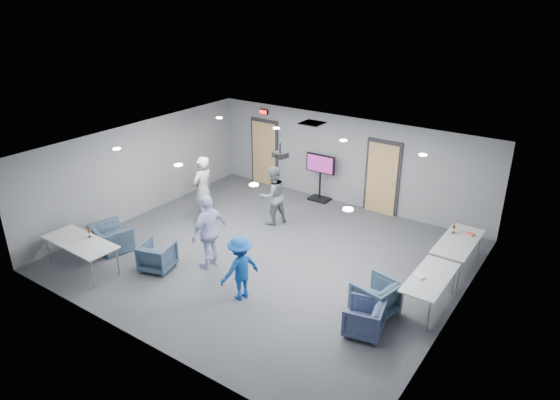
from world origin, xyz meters
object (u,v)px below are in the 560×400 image
Objects in this scene: person_d at (240,268)px; table_right_a at (458,242)px; table_right_b at (430,279)px; projector at (280,155)px; person_b at (273,195)px; chair_right_b at (375,297)px; chair_front_b at (111,238)px; bottle_right at (454,229)px; table_front_left at (80,243)px; chair_front_a at (157,256)px; person_c at (209,231)px; bottle_front at (90,233)px; person_a at (203,190)px; chair_right_c at (364,319)px; tv_stand at (320,175)px.

person_d is 5.12m from table_right_a.
projector is at bearing 81.77° from table_right_b.
chair_right_b is (4.15, -2.26, -0.47)m from person_b.
bottle_right is (7.22, 4.31, 0.52)m from chair_front_b.
person_b reaches higher than table_front_left.
table_front_left is 8.77m from bottle_right.
person_d reaches higher than chair_front_a.
person_b is 2.75m from person_c.
person_b is at bearing 63.04° from bottle_front.
person_b reaches higher than table_right_b.
person_d is 2.38m from chair_front_a.
table_right_a reaches higher than chair_front_a.
table_right_a is at bearing 34.36° from projector.
person_a is at bearing 102.94° from table_right_a.
chair_right_c is 0.99× the size of chair_front_a.
chair_front_b is (-4.03, -0.19, -0.40)m from person_d.
table_right_b is at bearing 142.17° from chair_right_c.
tv_stand is (-4.73, 1.74, 0.15)m from table_right_a.
chair_front_a is 5.86m from tv_stand.
table_right_a is 4.67× the size of projector.
table_front_left is (-0.63, -3.50, -0.29)m from person_a.
bottle_right reaches higher than table_right_b.
table_right_b is at bearing -37.56° from tv_stand.
person_a is 1.13× the size of table_right_b.
person_c is at bearing -94.16° from projector.
bottle_front reaches higher than chair_front_a.
chair_right_c is 6.60m from bottle_front.
person_a is at bearing -164.03° from bottle_right.
person_b reaches higher than table_right_a.
projector reaches higher than person_c.
bottle_right is at bearing 106.10° from person_a.
person_b reaches higher than tv_stand.
bottle_right is (6.97, 5.31, 0.15)m from table_front_left.
chair_front_a is 3.77m from projector.
person_d is (3.16, -2.31, -0.26)m from person_a.
chair_front_b is at bearing -70.52° from person_d.
chair_right_c is at bearing 71.95° from person_a.
table_right_b is at bearing 21.68° from bottle_front.
chair_right_c is (2.69, 0.39, -0.39)m from person_d.
person_d is 2.84m from chair_right_b.
tv_stand is (-4.73, 3.64, 0.16)m from table_right_b.
person_c is at bearing 104.80° from table_right_b.
bottle_right is at bearing 5.75° from table_right_b.
person_c is 0.92× the size of table_front_left.
projector reaches higher than person_d.
projector is at bearing 66.66° from person_b.
person_a reaches higher than tv_stand.
table_right_b is (3.41, 1.91, -0.04)m from person_d.
person_c reaches higher than person_d.
projector reaches higher than person_b.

